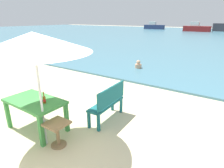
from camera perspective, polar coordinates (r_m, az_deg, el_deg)
ground_plane at (r=3.92m, az=-19.76°, el=-22.20°), size 120.00×120.00×0.00m
sea_water at (r=31.77m, az=30.43°, el=12.09°), size 120.00×50.00×0.08m
picnic_table_green at (r=4.72m, az=-22.11°, el=-5.70°), size 1.40×0.80×0.76m
beer_bottle_amber at (r=4.40m, az=-19.68°, el=-4.32°), size 0.07×0.07×0.26m
patio_umbrella at (r=3.70m, az=-22.55°, el=11.46°), size 2.10×2.10×2.30m
side_table_wood at (r=4.14m, az=-16.09°, el=-13.31°), size 0.44×0.44×0.54m
bench_teal_center at (r=4.81m, az=-1.09°, el=-5.17°), size 0.43×1.22×0.95m
swimmer_person at (r=9.96m, az=7.89°, el=5.69°), size 0.34×0.34×0.41m
boat_cargo_ship at (r=41.99m, az=24.01°, el=15.10°), size 4.97×1.35×1.81m
boat_tanker at (r=48.46m, az=12.46°, el=16.53°), size 4.76×1.30×1.73m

